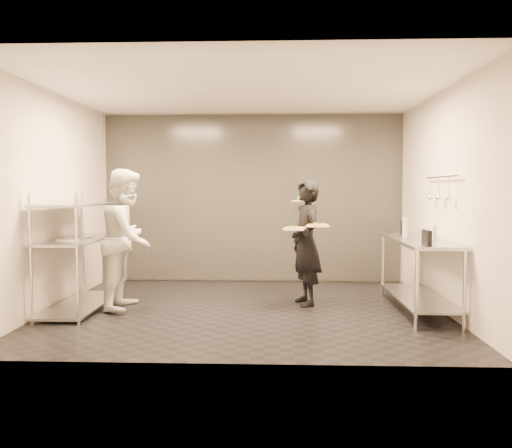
{
  "coord_description": "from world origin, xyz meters",
  "views": [
    {
      "loc": [
        0.37,
        -6.31,
        1.55
      ],
      "look_at": [
        0.13,
        0.07,
        1.1
      ],
      "focal_mm": 35.0,
      "sensor_mm": 36.0,
      "label": 1
    }
  ],
  "objects_px": {
    "prep_counter": "(418,262)",
    "salad_plate": "(301,199)",
    "chef": "(127,239)",
    "pos_monitor": "(427,238)",
    "bottle_clear": "(434,233)",
    "pass_rack": "(80,250)",
    "waiter": "(306,243)",
    "bottle_dark": "(403,228)",
    "pizza_plate_near": "(295,229)",
    "bottle_green": "(405,227)",
    "pizza_plate_far": "(318,225)"
  },
  "relations": [
    {
      "from": "chef",
      "to": "pizza_plate_far",
      "type": "xyz_separation_m",
      "value": [
        2.47,
        -0.01,
        0.18
      ]
    },
    {
      "from": "pizza_plate_near",
      "to": "bottle_clear",
      "type": "bearing_deg",
      "value": -7.33
    },
    {
      "from": "prep_counter",
      "to": "bottle_green",
      "type": "bearing_deg",
      "value": 99.94
    },
    {
      "from": "pizza_plate_far",
      "to": "pos_monitor",
      "type": "xyz_separation_m",
      "value": [
        1.14,
        -0.78,
        -0.08
      ]
    },
    {
      "from": "bottle_clear",
      "to": "pizza_plate_near",
      "type": "bearing_deg",
      "value": 172.67
    },
    {
      "from": "chef",
      "to": "bottle_dark",
      "type": "height_order",
      "value": "chef"
    },
    {
      "from": "bottle_clear",
      "to": "bottle_dark",
      "type": "xyz_separation_m",
      "value": [
        -0.21,
        0.7,
        0.01
      ]
    },
    {
      "from": "pizza_plate_far",
      "to": "bottle_clear",
      "type": "xyz_separation_m",
      "value": [
        1.42,
        -0.19,
        -0.08
      ]
    },
    {
      "from": "prep_counter",
      "to": "pizza_plate_far",
      "type": "bearing_deg",
      "value": 177.39
    },
    {
      "from": "pizza_plate_near",
      "to": "bottle_dark",
      "type": "distance_m",
      "value": 1.56
    },
    {
      "from": "prep_counter",
      "to": "pass_rack",
      "type": "bearing_deg",
      "value": -179.97
    },
    {
      "from": "prep_counter",
      "to": "chef",
      "type": "distance_m",
      "value": 3.74
    },
    {
      "from": "chef",
      "to": "pos_monitor",
      "type": "relative_size",
      "value": 7.44
    },
    {
      "from": "chef",
      "to": "bottle_clear",
      "type": "height_order",
      "value": "chef"
    },
    {
      "from": "waiter",
      "to": "chef",
      "type": "distance_m",
      "value": 2.35
    },
    {
      "from": "pass_rack",
      "to": "pizza_plate_near",
      "type": "bearing_deg",
      "value": 1.84
    },
    {
      "from": "chef",
      "to": "pizza_plate_near",
      "type": "height_order",
      "value": "chef"
    },
    {
      "from": "waiter",
      "to": "pos_monitor",
      "type": "height_order",
      "value": "waiter"
    },
    {
      "from": "salad_plate",
      "to": "pos_monitor",
      "type": "distance_m",
      "value": 1.95
    },
    {
      "from": "pos_monitor",
      "to": "bottle_dark",
      "type": "relative_size",
      "value": 1.23
    },
    {
      "from": "pizza_plate_far",
      "to": "bottle_green",
      "type": "bearing_deg",
      "value": 15.83
    },
    {
      "from": "chef",
      "to": "bottle_green",
      "type": "xyz_separation_m",
      "value": [
        3.66,
        0.33,
        0.15
      ]
    },
    {
      "from": "chef",
      "to": "pizza_plate_far",
      "type": "relative_size",
      "value": 5.94
    },
    {
      "from": "pass_rack",
      "to": "prep_counter",
      "type": "height_order",
      "value": "pass_rack"
    },
    {
      "from": "prep_counter",
      "to": "salad_plate",
      "type": "bearing_deg",
      "value": 155.41
    },
    {
      "from": "pass_rack",
      "to": "bottle_green",
      "type": "xyz_separation_m",
      "value": [
        4.26,
        0.4,
        0.28
      ]
    },
    {
      "from": "pos_monitor",
      "to": "waiter",
      "type": "bearing_deg",
      "value": 141.37
    },
    {
      "from": "chef",
      "to": "prep_counter",
      "type": "bearing_deg",
      "value": -89.96
    },
    {
      "from": "salad_plate",
      "to": "bottle_dark",
      "type": "relative_size",
      "value": 1.45
    },
    {
      "from": "pos_monitor",
      "to": "bottle_green",
      "type": "distance_m",
      "value": 1.12
    },
    {
      "from": "salad_plate",
      "to": "pizza_plate_far",
      "type": "bearing_deg",
      "value": -73.63
    },
    {
      "from": "pizza_plate_far",
      "to": "chef",
      "type": "bearing_deg",
      "value": 179.68
    },
    {
      "from": "bottle_clear",
      "to": "waiter",
      "type": "bearing_deg",
      "value": 163.6
    },
    {
      "from": "pass_rack",
      "to": "bottle_dark",
      "type": "xyz_separation_m",
      "value": [
        4.27,
        0.58,
        0.25
      ]
    },
    {
      "from": "pos_monitor",
      "to": "bottle_green",
      "type": "height_order",
      "value": "bottle_green"
    },
    {
      "from": "waiter",
      "to": "bottle_dark",
      "type": "height_order",
      "value": "waiter"
    },
    {
      "from": "pass_rack",
      "to": "pizza_plate_far",
      "type": "height_order",
      "value": "pass_rack"
    },
    {
      "from": "pizza_plate_far",
      "to": "bottle_green",
      "type": "relative_size",
      "value": 1.18
    },
    {
      "from": "bottle_clear",
      "to": "bottle_dark",
      "type": "relative_size",
      "value": 0.9
    },
    {
      "from": "salad_plate",
      "to": "bottle_clear",
      "type": "height_order",
      "value": "salad_plate"
    },
    {
      "from": "bottle_dark",
      "to": "prep_counter",
      "type": "bearing_deg",
      "value": -84.06
    },
    {
      "from": "waiter",
      "to": "bottle_clear",
      "type": "xyz_separation_m",
      "value": [
        1.55,
        -0.45,
        0.17
      ]
    },
    {
      "from": "prep_counter",
      "to": "bottle_dark",
      "type": "xyz_separation_m",
      "value": [
        -0.06,
        0.57,
        0.39
      ]
    },
    {
      "from": "salad_plate",
      "to": "bottle_clear",
      "type": "relative_size",
      "value": 1.62
    },
    {
      "from": "chef",
      "to": "bottle_dark",
      "type": "distance_m",
      "value": 3.71
    },
    {
      "from": "pizza_plate_near",
      "to": "salad_plate",
      "type": "height_order",
      "value": "salad_plate"
    },
    {
      "from": "chef",
      "to": "bottle_dark",
      "type": "xyz_separation_m",
      "value": [
        3.67,
        0.5,
        0.12
      ]
    },
    {
      "from": "waiter",
      "to": "prep_counter",
      "type": "bearing_deg",
      "value": 61.04
    },
    {
      "from": "pizza_plate_near",
      "to": "bottle_dark",
      "type": "height_order",
      "value": "bottle_dark"
    },
    {
      "from": "bottle_clear",
      "to": "salad_plate",
      "type": "bearing_deg",
      "value": 153.58
    }
  ]
}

